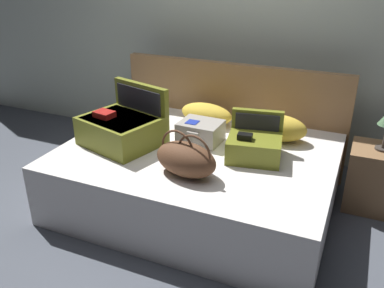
# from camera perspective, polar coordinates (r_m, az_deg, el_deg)

# --- Properties ---
(ground_plane) EXTENTS (12.00, 12.00, 0.00)m
(ground_plane) POSITION_cam_1_polar(r_m,az_deg,el_deg) (3.19, -2.06, -11.75)
(ground_plane) COLOR #4C515B
(back_wall) EXTENTS (8.00, 0.10, 2.60)m
(back_wall) POSITION_cam_1_polar(r_m,az_deg,el_deg) (4.16, 7.89, 16.24)
(back_wall) COLOR #B7C1B2
(back_wall) RESTS_ON ground
(bed) EXTENTS (2.09, 1.58, 0.50)m
(bed) POSITION_cam_1_polar(r_m,az_deg,el_deg) (3.36, 0.81, -4.63)
(bed) COLOR silver
(bed) RESTS_ON ground
(headboard) EXTENTS (2.14, 0.08, 1.00)m
(headboard) POSITION_cam_1_polar(r_m,az_deg,el_deg) (3.97, 5.50, 3.97)
(headboard) COLOR olive
(headboard) RESTS_ON ground
(hard_case_large) EXTENTS (0.69, 0.64, 0.45)m
(hard_case_large) POSITION_cam_1_polar(r_m,az_deg,el_deg) (3.35, -9.58, 2.33)
(hard_case_large) COLOR olive
(hard_case_large) RESTS_ON bed
(hard_case_medium) EXTENTS (0.45, 0.44, 0.32)m
(hard_case_medium) POSITION_cam_1_polar(r_m,az_deg,el_deg) (3.13, 8.63, -0.00)
(hard_case_medium) COLOR olive
(hard_case_medium) RESTS_ON bed
(hard_case_small) EXTENTS (0.34, 0.31, 0.18)m
(hard_case_small) POSITION_cam_1_polar(r_m,az_deg,el_deg) (3.36, 1.17, 1.70)
(hard_case_small) COLOR gray
(hard_case_small) RESTS_ON bed
(duffel_bag) EXTENTS (0.51, 0.36, 0.32)m
(duffel_bag) POSITION_cam_1_polar(r_m,az_deg,el_deg) (2.84, -0.88, -2.07)
(duffel_bag) COLOR brown
(duffel_bag) RESTS_ON bed
(pillow_near_headboard) EXTENTS (0.53, 0.32, 0.19)m
(pillow_near_headboard) POSITION_cam_1_polar(r_m,az_deg,el_deg) (3.73, 2.00, 4.17)
(pillow_near_headboard) COLOR gold
(pillow_near_headboard) RESTS_ON bed
(pillow_center_head) EXTENTS (0.49, 0.28, 0.22)m
(pillow_center_head) POSITION_cam_1_polar(r_m,az_deg,el_deg) (3.45, 11.69, 2.20)
(pillow_center_head) COLOR gold
(pillow_center_head) RESTS_ON bed
(nightstand) EXTENTS (0.44, 0.40, 0.52)m
(nightstand) POSITION_cam_1_polar(r_m,az_deg,el_deg) (3.64, 24.05, -4.37)
(nightstand) COLOR olive
(nightstand) RESTS_ON ground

